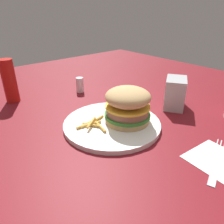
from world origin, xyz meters
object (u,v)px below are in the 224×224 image
object	(u,v)px
fork	(218,159)
salt_shaker	(80,85)
fries_pile	(93,124)
napkin	(217,160)
napkin_dispenser	(175,93)
ketchup_bottle	(9,81)
plate	(112,124)
sandwich	(128,105)

from	to	relation	value
fork	salt_shaker	size ratio (longest dim) A/B	3.08
fries_pile	napkin	xyz separation A→B (m)	(-0.13, 0.28, -0.02)
fries_pile	napkin	bearing A→B (deg)	114.40
napkin_dispenser	ketchup_bottle	world-z (taller)	ketchup_bottle
ketchup_bottle	napkin	bearing A→B (deg)	109.96
fork	salt_shaker	distance (m)	0.53
fries_pile	ketchup_bottle	xyz separation A→B (m)	(0.09, -0.33, 0.06)
fries_pile	fork	xyz separation A→B (m)	(-0.13, 0.28, -0.01)
napkin	fork	size ratio (longest dim) A/B	0.65
plate	fries_pile	size ratio (longest dim) A/B	2.81
ketchup_bottle	salt_shaker	world-z (taller)	ketchup_bottle
sandwich	ketchup_bottle	size ratio (longest dim) A/B	0.86
napkin_dispenser	salt_shaker	bearing A→B (deg)	83.42
napkin	ketchup_bottle	bearing A→B (deg)	-70.04
plate	salt_shaker	xyz separation A→B (m)	(-0.08, -0.27, 0.02)
sandwich	napkin_dispenser	size ratio (longest dim) A/B	1.30
ketchup_bottle	salt_shaker	bearing A→B (deg)	161.41
fork	fries_pile	bearing A→B (deg)	-65.30
sandwich	fries_pile	world-z (taller)	sandwich
fries_pile	napkin_dispenser	world-z (taller)	napkin_dispenser
sandwich	fork	size ratio (longest dim) A/B	0.73
plate	salt_shaker	bearing A→B (deg)	-105.64
plate	ketchup_bottle	size ratio (longest dim) A/B	1.83
napkin_dispenser	fork	bearing A→B (deg)	-158.16
fork	ketchup_bottle	size ratio (longest dim) A/B	1.18
plate	napkin_dispenser	distance (m)	0.24
plate	napkin_dispenser	xyz separation A→B (m)	(-0.23, 0.04, 0.04)
sandwich	salt_shaker	bearing A→B (deg)	-97.87
sandwich	fries_pile	distance (m)	0.11
fries_pile	salt_shaker	size ratio (longest dim) A/B	1.70
plate	fries_pile	bearing A→B (deg)	-20.75
napkin	salt_shaker	xyz separation A→B (m)	(-0.00, -0.53, 0.03)
napkin	napkin_dispenser	distance (m)	0.27
ketchup_bottle	fries_pile	bearing A→B (deg)	106.03
sandwich	plate	bearing A→B (deg)	-31.56
fork	salt_shaker	bearing A→B (deg)	-90.08
napkin	fork	distance (m)	0.00
salt_shaker	sandwich	bearing A→B (deg)	82.13
napkin_dispenser	ketchup_bottle	distance (m)	0.54
sandwich	fork	distance (m)	0.24
plate	sandwich	distance (m)	0.07
plate	fork	size ratio (longest dim) A/B	1.55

